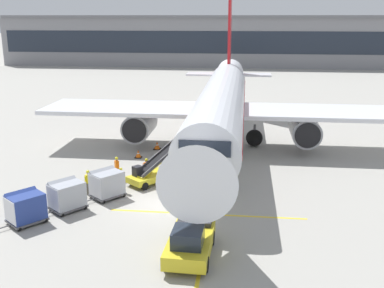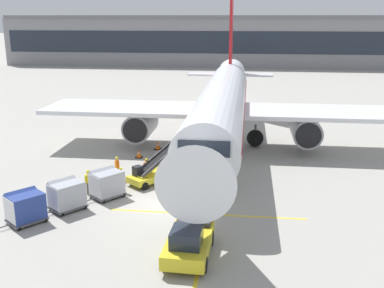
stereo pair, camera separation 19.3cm
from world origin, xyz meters
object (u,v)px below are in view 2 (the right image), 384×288
(ground_crew_by_loader, at_px, (88,180))
(parked_airplane, at_px, (222,105))
(ground_crew_wingwalker, at_px, (121,178))
(baggage_cart_third, at_px, (25,207))
(pushback_tug, at_px, (189,242))
(baggage_cart_lead, at_px, (106,183))
(baggage_cart_second, at_px, (66,194))
(safety_cone_wingtip, at_px, (158,145))
(ground_crew_marshaller, at_px, (117,166))
(ground_crew_by_carts, at_px, (147,168))
(belt_loader, at_px, (154,171))
(safety_cone_engine_keepout, at_px, (139,154))

(ground_crew_by_loader, bearing_deg, parked_airplane, 57.06)
(ground_crew_by_loader, xyz_separation_m, ground_crew_wingwalker, (2.05, 0.77, 0.00))
(baggage_cart_third, bearing_deg, pushback_tug, -15.88)
(baggage_cart_lead, distance_m, baggage_cart_second, 2.93)
(ground_crew_by_loader, xyz_separation_m, safety_cone_wingtip, (2.50, 11.46, -0.65))
(pushback_tug, distance_m, ground_crew_marshaller, 12.65)
(ground_crew_by_carts, bearing_deg, baggage_cart_second, -124.24)
(baggage_cart_lead, height_order, baggage_cart_third, same)
(baggage_cart_second, bearing_deg, baggage_cart_third, -127.95)
(parked_airplane, xyz_separation_m, pushback_tug, (-0.42, -20.21, -3.16))
(belt_loader, relative_size, ground_crew_by_carts, 2.77)
(belt_loader, xyz_separation_m, ground_crew_marshaller, (-2.80, 0.31, 0.11))
(baggage_cart_lead, relative_size, ground_crew_by_loader, 1.51)
(pushback_tug, bearing_deg, safety_cone_wingtip, 105.55)
(ground_crew_by_carts, bearing_deg, pushback_tug, -67.24)
(parked_airplane, xyz_separation_m, safety_cone_wingtip, (-5.71, -1.20, -3.64))
(baggage_cart_third, distance_m, ground_crew_by_loader, 5.19)
(ground_crew_wingwalker, bearing_deg, ground_crew_by_loader, -159.40)
(safety_cone_engine_keepout, bearing_deg, baggage_cart_third, -104.82)
(baggage_cart_lead, bearing_deg, safety_cone_engine_keepout, 89.77)
(ground_crew_by_loader, bearing_deg, ground_crew_wingwalker, 20.60)
(parked_airplane, height_order, safety_cone_wingtip, parked_airplane)
(belt_loader, distance_m, pushback_tug, 11.13)
(baggage_cart_lead, bearing_deg, ground_crew_by_loader, 166.18)
(baggage_cart_lead, distance_m, pushback_tug, 9.66)
(baggage_cart_second, xyz_separation_m, ground_crew_marshaller, (1.60, 5.78, -0.00))
(belt_loader, distance_m, ground_crew_by_loader, 4.84)
(pushback_tug, height_order, ground_crew_by_loader, pushback_tug)
(parked_airplane, bearing_deg, ground_crew_by_loader, -122.94)
(belt_loader, distance_m, baggage_cart_second, 7.02)
(parked_airplane, height_order, pushback_tug, parked_airplane)
(baggage_cart_lead, distance_m, safety_cone_engine_keepout, 9.08)
(parked_airplane, relative_size, pushback_tug, 9.60)
(ground_crew_wingwalker, bearing_deg, ground_crew_marshaller, 111.80)
(baggage_cart_second, height_order, ground_crew_marshaller, baggage_cart_second)
(parked_airplane, height_order, safety_cone_engine_keepout, parked_airplane)
(baggage_cart_lead, xyz_separation_m, baggage_cart_third, (-3.52, -4.38, 0.00))
(belt_loader, height_order, baggage_cart_third, belt_loader)
(belt_loader, distance_m, safety_cone_engine_keepout, 6.38)
(ground_crew_by_carts, height_order, ground_crew_marshaller, same)
(ground_crew_by_carts, bearing_deg, ground_crew_marshaller, 176.86)
(ground_crew_marshaller, bearing_deg, baggage_cart_third, -112.36)
(baggage_cart_lead, bearing_deg, ground_crew_marshaller, 94.38)
(parked_airplane, relative_size, ground_crew_by_carts, 24.56)
(ground_crew_by_carts, distance_m, safety_cone_wingtip, 8.47)
(baggage_cart_third, distance_m, ground_crew_by_carts, 9.52)
(ground_crew_marshaller, bearing_deg, parked_airplane, 53.10)
(baggage_cart_second, bearing_deg, ground_crew_by_carts, 55.76)
(ground_crew_marshaller, distance_m, ground_crew_wingwalker, 2.60)
(baggage_cart_second, distance_m, ground_crew_by_carts, 6.84)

